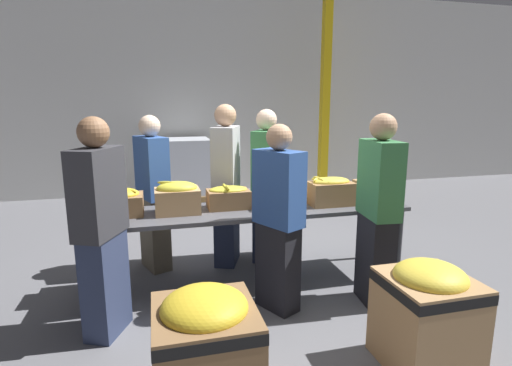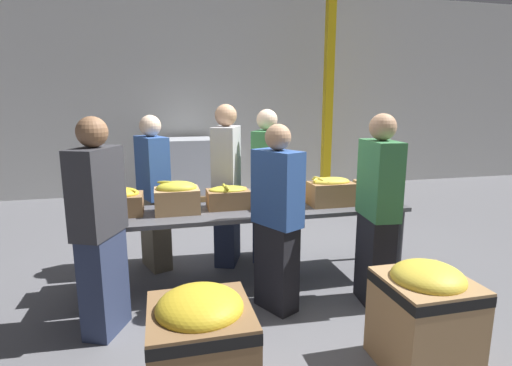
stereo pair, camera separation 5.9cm
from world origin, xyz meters
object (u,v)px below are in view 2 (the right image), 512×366
at_px(sorting_table, 255,213).
at_px(banana_box_0, 118,201).
at_px(banana_box_2, 228,197).
at_px(volunteer_0, 227,186).
at_px(banana_box_3, 278,194).
at_px(banana_box_1, 177,197).
at_px(volunteer_3, 100,230).
at_px(banana_box_4, 331,191).
at_px(pallet_stack_0, 189,170).
at_px(donation_bin_1, 425,313).
at_px(banana_box_5, 376,188).
at_px(volunteer_2, 267,187).
at_px(donation_bin_0, 201,346).
at_px(volunteer_1, 277,220).
at_px(volunteer_5, 377,213).
at_px(volunteer_4, 154,194).
at_px(support_pillar, 328,92).

relative_size(sorting_table, banana_box_0, 6.94).
height_order(banana_box_2, volunteer_0, volunteer_0).
height_order(banana_box_2, banana_box_3, banana_box_3).
xyz_separation_m(banana_box_1, volunteer_3, (-0.61, -0.60, -0.09)).
distance_m(banana_box_4, pallet_stack_0, 4.02).
height_order(banana_box_3, donation_bin_1, banana_box_3).
relative_size(banana_box_1, banana_box_5, 1.07).
xyz_separation_m(banana_box_5, volunteer_2, (-1.02, 0.62, -0.06)).
height_order(banana_box_2, donation_bin_0, banana_box_2).
bearing_deg(pallet_stack_0, banana_box_3, -80.66).
relative_size(volunteer_1, volunteer_5, 0.95).
distance_m(banana_box_2, volunteer_2, 0.73).
height_order(volunteer_4, volunteer_5, volunteer_5).
xyz_separation_m(volunteer_3, pallet_stack_0, (0.98, 4.36, -0.29)).
bearing_deg(banana_box_4, banana_box_3, 172.75).
height_order(volunteer_2, donation_bin_1, volunteer_2).
distance_m(banana_box_2, volunteer_0, 0.52).
height_order(banana_box_5, donation_bin_0, banana_box_5).
relative_size(volunteer_0, support_pillar, 0.45).
bearing_deg(volunteer_5, sorting_table, 61.20).
distance_m(banana_box_3, volunteer_5, 0.98).
xyz_separation_m(banana_box_4, banana_box_5, (0.52, 0.03, -0.00)).
bearing_deg(volunteer_5, volunteer_2, 34.57).
bearing_deg(banana_box_1, volunteer_2, 28.73).
distance_m(volunteer_0, support_pillar, 4.01).
bearing_deg(banana_box_0, donation_bin_1, -38.16).
bearing_deg(support_pillar, pallet_stack_0, 175.05).
bearing_deg(volunteer_4, donation_bin_1, 17.52).
bearing_deg(banana_box_1, volunteer_4, 110.03).
height_order(banana_box_3, donation_bin_0, banana_box_3).
relative_size(banana_box_1, banana_box_4, 0.93).
xyz_separation_m(volunteer_4, donation_bin_0, (0.27, -2.20, -0.44)).
distance_m(volunteer_0, volunteer_2, 0.46).
xyz_separation_m(banana_box_1, volunteer_1, (0.81, -0.57, -0.12)).
relative_size(banana_box_3, banana_box_4, 0.90).
relative_size(banana_box_2, pallet_stack_0, 0.36).
relative_size(banana_box_4, volunteer_1, 0.27).
bearing_deg(donation_bin_0, volunteer_1, 52.90).
distance_m(banana_box_4, donation_bin_1, 1.60).
distance_m(sorting_table, banana_box_3, 0.30).
distance_m(banana_box_0, volunteer_5, 2.35).
distance_m(volunteer_2, pallet_stack_0, 3.27).
relative_size(volunteer_1, pallet_stack_0, 1.43).
bearing_deg(banana_box_4, support_pillar, 67.23).
height_order(banana_box_0, donation_bin_0, banana_box_0).
xyz_separation_m(banana_box_4, donation_bin_0, (-1.48, -1.51, -0.53)).
height_order(volunteer_0, pallet_stack_0, volunteer_0).
distance_m(volunteer_1, volunteer_3, 1.42).
bearing_deg(volunteer_0, volunteer_5, 63.25).
distance_m(donation_bin_1, pallet_stack_0, 5.47).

